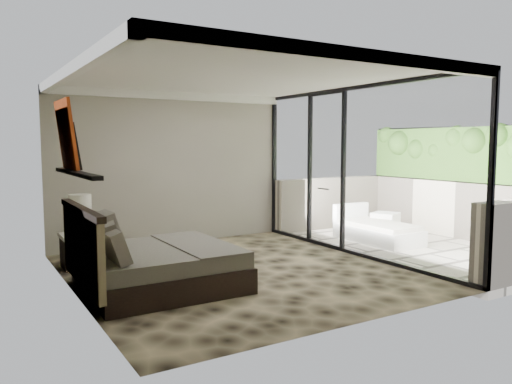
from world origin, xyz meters
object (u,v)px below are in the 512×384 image
bed (152,264)px  lounger (376,231)px  table_lamp (80,209)px  ottoman (385,224)px  nightstand (79,250)px

bed → lounger: (4.71, 0.82, -0.12)m
bed → table_lamp: table_lamp is taller
ottoman → lounger: size_ratio=0.28×
ottoman → lounger: bearing=-149.7°
bed → lounger: bearing=9.9°
table_lamp → lounger: bearing=-8.3°
nightstand → lounger: size_ratio=0.31×
table_lamp → ottoman: bearing=-4.1°
bed → nightstand: bearing=109.1°
lounger → bed: bearing=-169.3°
ottoman → lounger: 0.69m
lounger → ottoman: bearing=31.1°
bed → table_lamp: bearing=108.8°
ottoman → nightstand: bearing=175.4°
table_lamp → lounger: (5.25, -0.77, -0.69)m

